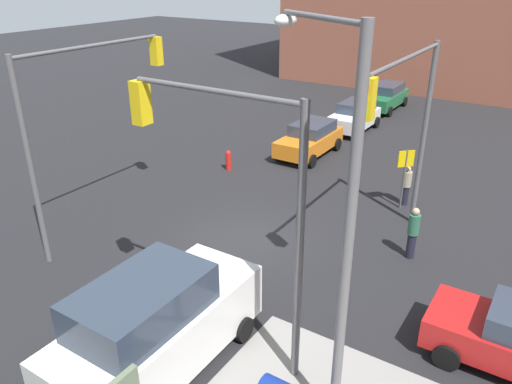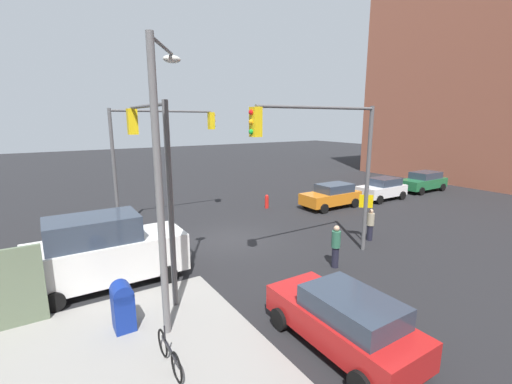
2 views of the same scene
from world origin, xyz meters
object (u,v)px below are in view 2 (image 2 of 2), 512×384
(sedan_red, at_px, (344,319))
(van_white_delivery, at_px, (105,251))
(pedestrian_crossing, at_px, (336,246))
(bicycle_leaning_on_fence, at_px, (169,354))
(mailbox_blue, at_px, (123,305))
(traffic_signal_se_corner, at_px, (157,143))
(street_lamp_corner, at_px, (161,167))
(pedestrian_waiting, at_px, (370,224))
(traffic_signal_nw_corner, at_px, (329,152))
(hatchback_green, at_px, (423,181))
(fire_hydrant, at_px, (267,201))
(hatchback_white, at_px, (382,188))
(traffic_signal_ne_corner, at_px, (152,160))
(coupe_orange, at_px, (331,195))

(sedan_red, bearing_deg, van_white_delivery, -57.33)
(pedestrian_crossing, height_order, bicycle_leaning_on_fence, pedestrian_crossing)
(sedan_red, bearing_deg, mailbox_blue, -40.29)
(traffic_signal_se_corner, height_order, street_lamp_corner, street_lamp_corner)
(sedan_red, relative_size, pedestrian_waiting, 2.71)
(street_lamp_corner, bearing_deg, mailbox_blue, -22.10)
(pedestrian_waiting, xyz_separation_m, bicycle_leaning_on_fence, (11.40, 3.40, -0.48))
(traffic_signal_nw_corner, distance_m, hatchback_green, 18.75)
(sedan_red, xyz_separation_m, pedestrian_waiting, (-7.31, -5.17, -0.01))
(traffic_signal_se_corner, height_order, fire_hydrant, traffic_signal_se_corner)
(sedan_red, height_order, bicycle_leaning_on_fence, sedan_red)
(fire_hydrant, height_order, hatchback_white, hatchback_white)
(street_lamp_corner, height_order, mailbox_blue, street_lamp_corner)
(traffic_signal_se_corner, distance_m, bicycle_leaning_on_fence, 12.93)
(street_lamp_corner, relative_size, fire_hydrant, 8.51)
(sedan_red, xyz_separation_m, pedestrian_crossing, (-3.51, -3.77, 0.09))
(mailbox_blue, distance_m, hatchback_green, 26.41)
(van_white_delivery, relative_size, pedestrian_waiting, 3.36)
(sedan_red, bearing_deg, traffic_signal_ne_corner, -64.14)
(pedestrian_crossing, bearing_deg, mailbox_blue, -64.17)
(mailbox_blue, distance_m, pedestrian_crossing, 8.20)
(hatchback_green, xyz_separation_m, bicycle_leaning_on_fence, (24.90, 9.04, -0.50))
(traffic_signal_nw_corner, bearing_deg, van_white_delivery, -18.24)
(fire_hydrant, xyz_separation_m, bicycle_leaning_on_fence, (10.60, 11.40, -0.14))
(coupe_orange, xyz_separation_m, van_white_delivery, (14.96, 3.79, 0.44))
(mailbox_blue, relative_size, van_white_delivery, 0.26)
(sedan_red, relative_size, pedestrian_crossing, 2.45)
(traffic_signal_nw_corner, height_order, mailbox_blue, traffic_signal_nw_corner)
(sedan_red, bearing_deg, traffic_signal_se_corner, -87.15)
(traffic_signal_nw_corner, bearing_deg, street_lamp_corner, 7.89)
(mailbox_blue, relative_size, fire_hydrant, 1.52)
(bicycle_leaning_on_fence, bearing_deg, traffic_signal_nw_corner, -160.65)
(fire_hydrant, bearing_deg, coupe_orange, 150.11)
(hatchback_green, xyz_separation_m, sedan_red, (20.82, 10.81, -0.00))
(traffic_signal_nw_corner, distance_m, street_lamp_corner, 7.16)
(street_lamp_corner, distance_m, sedan_red, 6.27)
(traffic_signal_se_corner, bearing_deg, pedestrian_crossing, 113.33)
(pedestrian_crossing, bearing_deg, hatchback_green, 139.37)
(mailbox_blue, xyz_separation_m, sedan_red, (-4.69, 3.97, 0.08))
(traffic_signal_nw_corner, height_order, traffic_signal_ne_corner, same)
(fire_hydrant, relative_size, hatchback_white, 0.24)
(traffic_signal_ne_corner, bearing_deg, mailbox_blue, 52.16)
(coupe_orange, bearing_deg, sedan_red, 46.62)
(street_lamp_corner, relative_size, hatchback_green, 1.80)
(bicycle_leaning_on_fence, bearing_deg, traffic_signal_se_corner, -106.28)
(hatchback_green, bearing_deg, bicycle_leaning_on_fence, 19.95)
(mailbox_blue, height_order, bicycle_leaning_on_fence, mailbox_blue)
(van_white_delivery, bearing_deg, traffic_signal_se_corner, -121.96)
(fire_hydrant, bearing_deg, pedestrian_waiting, 95.71)
(traffic_signal_nw_corner, height_order, van_white_delivery, traffic_signal_nw_corner)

